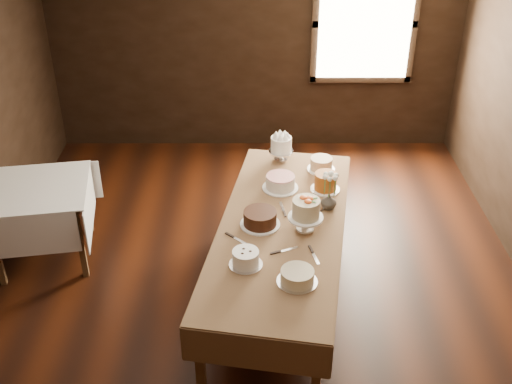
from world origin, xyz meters
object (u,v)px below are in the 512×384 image
at_px(cake_flowers, 306,216).
at_px(cake_swirl, 246,259).
at_px(cake_server_e, 240,241).
at_px(cake_cream, 297,277).
at_px(cake_server_c, 282,206).
at_px(cake_server_b, 316,258).
at_px(cake_lattice, 280,183).
at_px(cake_meringue, 281,150).
at_px(cake_chocolate, 260,219).
at_px(display_table, 281,231).
at_px(cake_server_d, 320,212).
at_px(flower_vase, 329,202).
at_px(cake_caramel, 325,182).
at_px(cake_server_a, 289,249).
at_px(side_table, 38,196).
at_px(cake_speckled, 321,164).

xyz_separation_m(cake_flowers, cake_swirl, (-0.48, -0.48, -0.07)).
height_order(cake_flowers, cake_server_e, cake_flowers).
bearing_deg(cake_cream, cake_server_c, 94.01).
bearing_deg(cake_server_b, cake_swirl, -94.45).
xyz_separation_m(cake_lattice, cake_server_b, (0.23, -1.05, -0.05)).
distance_m(cake_meringue, cake_chocolate, 1.15).
distance_m(cake_lattice, cake_server_e, 0.89).
height_order(display_table, cake_server_e, cake_server_e).
xyz_separation_m(cake_lattice, cake_server_d, (0.33, -0.39, -0.05)).
distance_m(cake_server_e, flower_vase, 0.90).
relative_size(cake_caramel, cake_server_e, 1.12).
xyz_separation_m(cake_server_b, cake_server_c, (-0.23, 0.74, 0.00)).
distance_m(cake_cream, cake_server_a, 0.40).
relative_size(side_table, cake_server_d, 4.42).
xyz_separation_m(display_table, cake_cream, (0.08, -0.74, 0.11)).
distance_m(cake_speckled, cake_server_e, 1.39).
bearing_deg(cake_cream, cake_server_d, 74.97).
height_order(side_table, cake_meringue, cake_meringue).
bearing_deg(cake_server_e, cake_chocolate, 97.57).
relative_size(side_table, cake_server_c, 4.42).
xyz_separation_m(cake_server_a, flower_vase, (0.37, 0.59, 0.07)).
height_order(side_table, cake_server_b, cake_server_b).
relative_size(cake_meringue, cake_server_b, 1.09).
bearing_deg(cake_server_b, cake_cream, -42.61).
distance_m(cake_server_c, flower_vase, 0.41).
distance_m(cake_speckled, cake_caramel, 0.37).
height_order(cake_chocolate, cake_server_a, cake_chocolate).
xyz_separation_m(cake_caramel, cake_chocolate, (-0.60, -0.56, -0.02)).
height_order(cake_chocolate, cake_server_e, cake_chocolate).
distance_m(cake_caramel, cake_server_d, 0.39).
relative_size(cake_caramel, cake_cream, 0.89).
bearing_deg(cake_chocolate, cake_server_e, -124.21).
relative_size(cake_server_a, cake_server_c, 1.00).
bearing_deg(cake_server_d, cake_speckled, 27.33).
relative_size(side_table, cake_server_b, 4.42).
bearing_deg(cake_server_b, cake_server_a, -134.52).
height_order(cake_flowers, cake_server_c, cake_flowers).
xyz_separation_m(cake_meringue, cake_cream, (0.05, -1.87, -0.07)).
distance_m(cake_flowers, cake_server_a, 0.33).
height_order(cake_flowers, flower_vase, cake_flowers).
bearing_deg(cake_speckled, cake_chocolate, -122.38).
xyz_separation_m(display_table, cake_caramel, (0.42, 0.56, 0.14)).
bearing_deg(cake_chocolate, side_table, 162.54).
bearing_deg(cake_chocolate, cake_caramel, 43.37).
relative_size(cake_server_b, cake_server_e, 1.00).
bearing_deg(cake_server_d, cake_chocolate, 143.90).
distance_m(cake_flowers, cake_server_d, 0.32).
bearing_deg(cake_server_d, cake_server_b, -154.72).
xyz_separation_m(cake_server_b, cake_server_e, (-0.58, 0.23, 0.00)).
height_order(cake_chocolate, cake_server_b, cake_chocolate).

